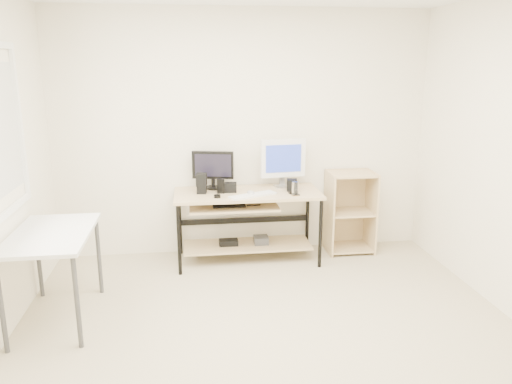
{
  "coord_description": "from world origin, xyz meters",
  "views": [
    {
      "loc": [
        -0.57,
        -3.29,
        2.04
      ],
      "look_at": [
        0.04,
        1.3,
        0.84
      ],
      "focal_mm": 35.0,
      "sensor_mm": 36.0,
      "label": 1
    }
  ],
  "objects": [
    {
      "name": "desk",
      "position": [
        -0.03,
        1.66,
        0.54
      ],
      "size": [
        1.5,
        0.65,
        0.75
      ],
      "color": "tan",
      "rests_on": "ground"
    },
    {
      "name": "drinking_glass",
      "position": [
        0.46,
        1.46,
        0.82
      ],
      "size": [
        0.08,
        0.08,
        0.13
      ],
      "primitive_type": "cylinder",
      "rotation": [
        0.0,
        0.0,
        -0.31
      ],
      "color": "white",
      "rests_on": "coaster"
    },
    {
      "name": "room",
      "position": [
        -0.14,
        0.04,
        1.32
      ],
      "size": [
        4.01,
        4.01,
        2.62
      ],
      "color": "#BCAF90",
      "rests_on": "ground"
    },
    {
      "name": "speaker_right",
      "position": [
        0.46,
        1.64,
        0.81
      ],
      "size": [
        0.12,
        0.12,
        0.12
      ],
      "primitive_type": "cube",
      "rotation": [
        0.0,
        0.0,
        -0.17
      ],
      "color": "black",
      "rests_on": "desk"
    },
    {
      "name": "volume_puck",
      "position": [
        -0.32,
        1.47,
        0.76
      ],
      "size": [
        0.08,
        0.08,
        0.03
      ],
      "primitive_type": "cylinder",
      "rotation": [
        0.0,
        0.0,
        -0.24
      ],
      "color": "black",
      "rests_on": "desk"
    },
    {
      "name": "smartphone",
      "position": [
        0.46,
        1.5,
        0.76
      ],
      "size": [
        0.1,
        0.14,
        0.01
      ],
      "primitive_type": "cube",
      "rotation": [
        0.0,
        0.0,
        0.26
      ],
      "color": "black",
      "rests_on": "desk"
    },
    {
      "name": "side_table",
      "position": [
        -1.68,
        0.6,
        0.67
      ],
      "size": [
        0.6,
        1.0,
        0.75
      ],
      "color": "silver",
      "rests_on": "ground"
    },
    {
      "name": "black_monitor",
      "position": [
        -0.34,
        1.85,
        0.98
      ],
      "size": [
        0.44,
        0.18,
        0.4
      ],
      "rotation": [
        0.0,
        0.0,
        -0.22
      ],
      "color": "black",
      "rests_on": "desk"
    },
    {
      "name": "center_speaker",
      "position": [
        -0.21,
        1.68,
        0.8
      ],
      "size": [
        0.21,
        0.11,
        0.1
      ],
      "primitive_type": "cube",
      "rotation": [
        0.0,
        0.0,
        -0.09
      ],
      "color": "black",
      "rests_on": "desk"
    },
    {
      "name": "mouse",
      "position": [
        0.02,
        1.54,
        0.77
      ],
      "size": [
        0.09,
        0.13,
        0.04
      ],
      "primitive_type": "ellipsoid",
      "rotation": [
        0.0,
        0.0,
        0.19
      ],
      "color": "#B5B5BA",
      "rests_on": "desk"
    },
    {
      "name": "shelf_unit",
      "position": [
        1.15,
        1.82,
        0.45
      ],
      "size": [
        0.5,
        0.4,
        0.9
      ],
      "color": "#D4B784",
      "rests_on": "ground"
    },
    {
      "name": "audio_controller",
      "position": [
        -0.28,
        1.65,
        0.83
      ],
      "size": [
        0.08,
        0.06,
        0.15
      ],
      "primitive_type": "cube",
      "rotation": [
        0.0,
        0.0,
        -0.12
      ],
      "color": "black",
      "rests_on": "desk"
    },
    {
      "name": "keyboard",
      "position": [
        0.03,
        1.49,
        0.76
      ],
      "size": [
        0.51,
        0.33,
        0.02
      ],
      "primitive_type": "cube",
      "rotation": [
        0.0,
        0.0,
        0.43
      ],
      "color": "silver",
      "rests_on": "desk"
    },
    {
      "name": "speaker_left",
      "position": [
        -0.47,
        1.66,
        0.86
      ],
      "size": [
        0.12,
        0.12,
        0.21
      ],
      "rotation": [
        0.0,
        0.0,
        -0.15
      ],
      "color": "black",
      "rests_on": "desk"
    },
    {
      "name": "white_imac",
      "position": [
        0.4,
        1.82,
        1.05
      ],
      "size": [
        0.49,
        0.15,
        0.52
      ],
      "rotation": [
        0.0,
        0.0,
        0.12
      ],
      "color": "silver",
      "rests_on": "desk"
    },
    {
      "name": "coaster",
      "position": [
        0.46,
        1.46,
        0.75
      ],
      "size": [
        0.11,
        0.11,
        0.01
      ],
      "primitive_type": "cylinder",
      "rotation": [
        0.0,
        0.0,
        -0.31
      ],
      "color": "olive",
      "rests_on": "desk"
    }
  ]
}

